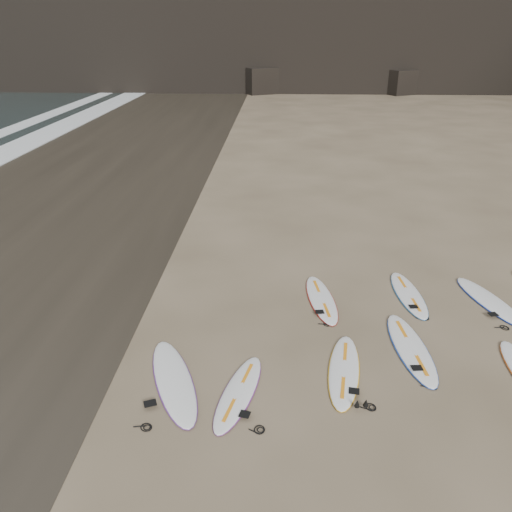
% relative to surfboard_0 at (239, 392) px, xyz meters
% --- Properties ---
extents(ground, '(240.00, 240.00, 0.00)m').
position_rel_surfboard_0_xyz_m(ground, '(4.53, 1.08, -0.04)').
color(ground, '#897559').
rests_on(ground, ground).
extents(wet_sand, '(12.00, 200.00, 0.01)m').
position_rel_surfboard_0_xyz_m(wet_sand, '(-8.47, 11.08, -0.04)').
color(wet_sand, '#383026').
rests_on(wet_sand, ground).
extents(surfboard_0, '(1.07, 2.32, 0.08)m').
position_rel_surfboard_0_xyz_m(surfboard_0, '(0.00, 0.00, 0.00)').
color(surfboard_0, white).
rests_on(surfboard_0, ground).
extents(surfboard_1, '(0.95, 2.47, 0.09)m').
position_rel_surfboard_0_xyz_m(surfboard_1, '(2.03, 0.75, 0.00)').
color(surfboard_1, white).
rests_on(surfboard_1, ground).
extents(surfboard_2, '(0.85, 2.70, 0.10)m').
position_rel_surfboard_0_xyz_m(surfboard_2, '(3.53, 1.56, 0.01)').
color(surfboard_2, white).
rests_on(surfboard_2, ground).
extents(surfboard_5, '(0.92, 2.52, 0.09)m').
position_rel_surfboard_0_xyz_m(surfboard_5, '(1.80, 3.56, 0.00)').
color(surfboard_5, white).
rests_on(surfboard_5, ground).
extents(surfboard_6, '(0.75, 2.49, 0.09)m').
position_rel_surfboard_0_xyz_m(surfboard_6, '(4.03, 3.90, 0.00)').
color(surfboard_6, white).
rests_on(surfboard_6, ground).
extents(surfboard_7, '(1.30, 2.65, 0.09)m').
position_rel_surfboard_0_xyz_m(surfboard_7, '(5.95, 3.64, 0.01)').
color(surfboard_7, white).
rests_on(surfboard_7, ground).
extents(surfboard_11, '(1.62, 2.78, 0.10)m').
position_rel_surfboard_0_xyz_m(surfboard_11, '(-1.27, 0.28, 0.01)').
color(surfboard_11, white).
rests_on(surfboard_11, ground).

